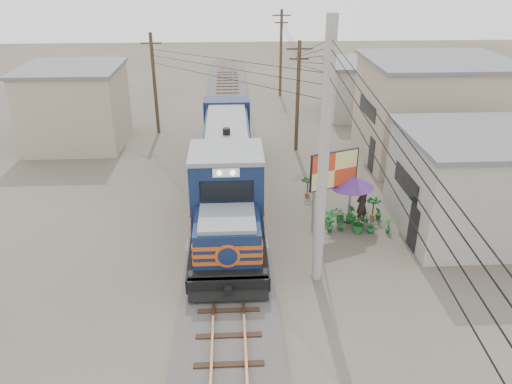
{
  "coord_description": "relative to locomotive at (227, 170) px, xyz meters",
  "views": [
    {
      "loc": [
        0.22,
        -16.86,
        11.6
      ],
      "look_at": [
        1.27,
        2.94,
        2.2
      ],
      "focal_mm": 35.0,
      "sensor_mm": 36.0,
      "label": 1
    }
  ],
  "objects": [
    {
      "name": "wooden_pole_left",
      "position": [
        -5.0,
        11.6,
        1.86
      ],
      "size": [
        1.6,
        0.24,
        7.0
      ],
      "color": "#4C3826",
      "rests_on": "ground"
    },
    {
      "name": "power_lines",
      "position": [
        -0.14,
        2.09,
        5.75
      ],
      "size": [
        9.65,
        19.0,
        3.3
      ],
      "color": "black",
      "rests_on": "ground"
    },
    {
      "name": "utility_pole_main",
      "position": [
        3.5,
        -6.9,
        3.18
      ],
      "size": [
        0.4,
        0.4,
        10.0
      ],
      "color": "#9E9B93",
      "rests_on": "ground"
    },
    {
      "name": "wooden_pole_far",
      "position": [
        4.8,
        21.6,
        2.12
      ],
      "size": [
        1.6,
        0.24,
        7.5
      ],
      "color": "#4C3826",
      "rests_on": "ground"
    },
    {
      "name": "billboard",
      "position": [
        4.84,
        -2.77,
        0.98
      ],
      "size": [
        2.32,
        1.0,
        3.78
      ],
      "rotation": [
        0.0,
        0.0,
        0.37
      ],
      "color": "#99999E",
      "rests_on": "ground"
    },
    {
      "name": "ground",
      "position": [
        0.0,
        -6.4,
        -1.82
      ],
      "size": [
        120.0,
        120.0,
        0.0
      ],
      "primitive_type": "plane",
      "color": "#473F35",
      "rests_on": "ground"
    },
    {
      "name": "plant_nursery",
      "position": [
        5.77,
        -3.05,
        -1.38
      ],
      "size": [
        3.19,
        2.0,
        1.12
      ],
      "color": "#1B6125",
      "rests_on": "ground"
    },
    {
      "name": "ballast",
      "position": [
        0.0,
        3.6,
        -1.74
      ],
      "size": [
        3.6,
        70.0,
        0.16
      ],
      "primitive_type": "cube",
      "color": "#595651",
      "rests_on": "ground"
    },
    {
      "name": "market_umbrella",
      "position": [
        5.77,
        -2.41,
        0.32
      ],
      "size": [
        2.26,
        2.26,
        2.43
      ],
      "rotation": [
        0.0,
        0.0,
        -0.03
      ],
      "color": "black",
      "rests_on": "ground"
    },
    {
      "name": "shophouse_back",
      "position": [
        11.0,
        15.6,
        0.29
      ],
      "size": [
        6.3,
        6.3,
        4.2
      ],
      "color": "gray",
      "rests_on": "ground"
    },
    {
      "name": "shophouse_front",
      "position": [
        11.5,
        -3.4,
        0.54
      ],
      "size": [
        7.35,
        6.3,
        4.7
      ],
      "color": "gray",
      "rests_on": "ground"
    },
    {
      "name": "locomotive",
      "position": [
        0.0,
        0.0,
        0.0
      ],
      "size": [
        3.12,
        16.97,
        4.21
      ],
      "color": "black",
      "rests_on": "ground"
    },
    {
      "name": "wooden_pole_mid",
      "position": [
        4.5,
        7.6,
        1.86
      ],
      "size": [
        1.6,
        0.24,
        7.0
      ],
      "color": "#4C3826",
      "rests_on": "ground"
    },
    {
      "name": "shophouse_left",
      "position": [
        -10.0,
        9.6,
        0.79
      ],
      "size": [
        6.3,
        6.3,
        5.2
      ],
      "color": "gray",
      "rests_on": "ground"
    },
    {
      "name": "shophouse_mid",
      "position": [
        12.5,
        5.6,
        1.29
      ],
      "size": [
        8.4,
        7.35,
        6.2
      ],
      "color": "gray",
      "rests_on": "ground"
    },
    {
      "name": "vendor",
      "position": [
        6.34,
        -2.5,
        -0.87
      ],
      "size": [
        0.82,
        0.75,
        1.88
      ],
      "primitive_type": "imported",
      "rotation": [
        0.0,
        0.0,
        3.7
      ],
      "color": "black",
      "rests_on": "ground"
    },
    {
      "name": "track",
      "position": [
        0.0,
        3.6,
        -1.56
      ],
      "size": [
        1.15,
        70.0,
        0.12
      ],
      "color": "#51331E",
      "rests_on": "ground"
    }
  ]
}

